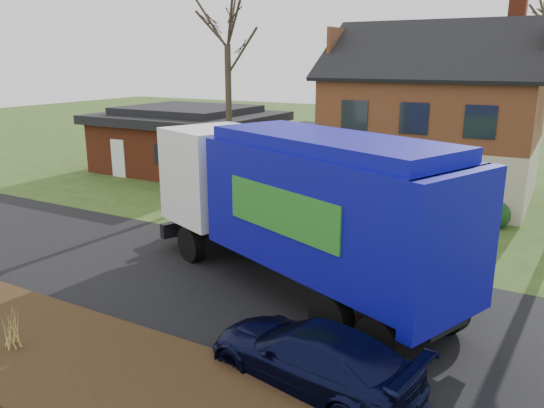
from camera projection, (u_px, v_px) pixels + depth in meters
The scene contains 10 objects.
ground at pixel (241, 287), 15.30m from camera, with size 120.00×120.00×0.00m, color #2D4818.
road at pixel (241, 287), 15.30m from camera, with size 80.00×7.00×0.02m, color black.
mulch_verge at pixel (100, 374), 10.81m from camera, with size 80.00×3.50×0.30m, color black.
main_house at pixel (424, 110), 25.21m from camera, with size 12.95×8.95×9.26m.
ranch_house at pixel (189, 139), 31.43m from camera, with size 9.80×8.20×3.70m.
garbage_truck at pixel (299, 201), 14.41m from camera, with size 10.91×6.62×4.55m.
silver_sedan at pixel (241, 218), 19.10m from camera, with size 1.74×5.00×1.65m, color #9CA0A4.
navy_wagon at pixel (311, 357), 10.50m from camera, with size 1.86×4.58×1.33m, color black.
tree_front_west at pixel (227, 21), 23.48m from camera, with size 3.27×3.27×9.73m.
grass_clump_mid at pixel (9, 328), 11.38m from camera, with size 0.35×0.29×0.97m.
Camera 1 is at (7.73, -11.85, 6.36)m, focal length 35.00 mm.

